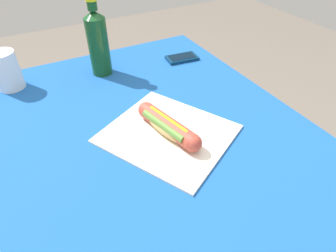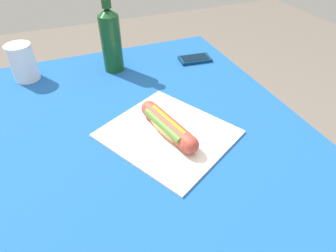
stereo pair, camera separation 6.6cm
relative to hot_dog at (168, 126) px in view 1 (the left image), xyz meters
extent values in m
cylinder|color=brown|center=(0.47, -0.28, -0.42)|extent=(0.07, 0.07, 0.70)
cylinder|color=brown|center=(0.47, 0.40, -0.42)|extent=(0.07, 0.07, 0.70)
cube|color=brown|center=(0.04, 0.06, -0.05)|extent=(1.02, 0.84, 0.03)
cube|color=#19519E|center=(0.04, 0.06, -0.03)|extent=(1.08, 0.90, 0.00)
cube|color=silver|center=(0.00, 0.00, -0.03)|extent=(0.41, 0.40, 0.01)
ellipsoid|color=tan|center=(0.00, 0.00, 0.00)|extent=(0.19, 0.10, 0.04)
cylinder|color=#B24233|center=(0.00, 0.00, 0.00)|extent=(0.19, 0.09, 0.05)
sphere|color=#B24233|center=(0.09, 0.02, 0.00)|extent=(0.05, 0.05, 0.05)
sphere|color=#B24233|center=(-0.09, -0.02, 0.00)|extent=(0.05, 0.05, 0.05)
cube|color=yellow|center=(0.00, 0.00, 0.02)|extent=(0.14, 0.04, 0.00)
cylinder|color=#568433|center=(0.00, 0.02, 0.01)|extent=(0.15, 0.06, 0.02)
cube|color=#0A2D4C|center=(0.37, -0.26, -0.03)|extent=(0.08, 0.13, 0.01)
cube|color=black|center=(0.37, -0.26, -0.02)|extent=(0.06, 0.11, 0.00)
cylinder|color=#14471E|center=(0.42, 0.05, 0.07)|extent=(0.07, 0.07, 0.20)
cone|color=#14471E|center=(0.42, 0.05, 0.18)|extent=(0.07, 0.07, 0.02)
cylinder|color=#14471E|center=(0.42, 0.05, 0.21)|extent=(0.03, 0.03, 0.03)
cylinder|color=white|center=(0.46, 0.35, 0.03)|extent=(0.08, 0.08, 0.13)
camera|label=1|loc=(-0.52, 0.28, 0.48)|focal=30.59mm
camera|label=2|loc=(-0.55, 0.22, 0.48)|focal=30.59mm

